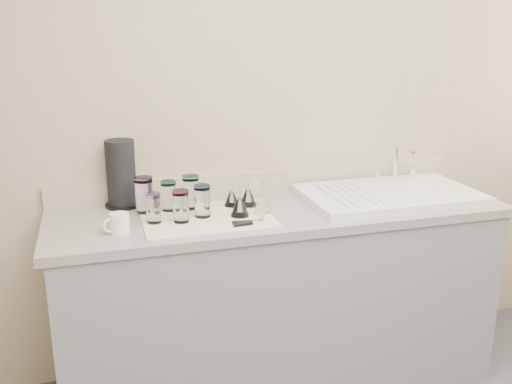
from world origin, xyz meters
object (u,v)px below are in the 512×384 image
object	(u,v)px
tumbler_blue	(181,206)
goblet_back_left	(232,197)
goblet_back_right	(248,195)
goblet_front_right	(261,202)
paper_towel_roll	(121,174)
sink_unit	(389,194)
tumbler_teal	(144,195)
tumbler_lavender	(202,201)
tumbler_purple	(191,192)
can_opener	(249,223)
white_mug	(119,223)
tumbler_magenta	(154,208)
goblet_front_left	(240,205)
tumbler_cyan	(169,196)

from	to	relation	value
tumbler_blue	goblet_back_left	world-z (taller)	tumbler_blue
goblet_back_right	goblet_front_right	distance (m)	0.12
goblet_front_right	paper_towel_roll	distance (m)	0.65
sink_unit	goblet_back_left	size ratio (longest dim) A/B	6.58
tumbler_teal	tumbler_lavender	world-z (taller)	tumbler_teal
sink_unit	goblet_back_right	xyz separation A→B (m)	(-0.69, 0.05, 0.04)
tumbler_purple	paper_towel_roll	size ratio (longest dim) A/B	0.49
goblet_back_right	goblet_front_right	world-z (taller)	goblet_back_right
goblet_front_right	tumbler_teal	bearing A→B (deg)	163.02
tumbler_teal	tumbler_purple	size ratio (longest dim) A/B	1.05
can_opener	white_mug	xyz separation A→B (m)	(-0.52, 0.07, 0.02)
tumbler_blue	paper_towel_roll	xyz separation A→B (m)	(-0.22, 0.31, 0.07)
tumbler_lavender	goblet_back_left	bearing A→B (deg)	36.30
tumbler_teal	tumbler_magenta	bearing A→B (deg)	-81.06
tumbler_magenta	white_mug	xyz separation A→B (m)	(-0.15, -0.06, -0.03)
tumbler_teal	tumbler_magenta	world-z (taller)	tumbler_teal
tumbler_lavender	goblet_front_left	size ratio (longest dim) A/B	0.96
goblet_back_left	white_mug	xyz separation A→B (m)	(-0.51, -0.20, -0.01)
can_opener	sink_unit	bearing A→B (deg)	14.80
tumbler_lavender	tumbler_teal	bearing A→B (deg)	150.50
tumbler_purple	goblet_back_right	xyz separation A→B (m)	(0.25, -0.03, -0.03)
tumbler_magenta	tumbler_lavender	size ratio (longest dim) A/B	0.90
tumbler_cyan	tumbler_blue	world-z (taller)	tumbler_blue
tumbler_lavender	goblet_front_right	distance (m)	0.26
sink_unit	white_mug	xyz separation A→B (m)	(-1.27, -0.13, 0.02)
tumbler_magenta	white_mug	distance (m)	0.16
sink_unit	tumbler_teal	xyz separation A→B (m)	(-1.15, 0.08, 0.07)
goblet_back_left	white_mug	size ratio (longest dim) A/B	1.05
sink_unit	tumbler_cyan	world-z (taller)	sink_unit
white_mug	goblet_back_left	bearing A→B (deg)	21.16
tumbler_lavender	paper_towel_roll	world-z (taller)	paper_towel_roll
tumbler_teal	goblet_back_left	bearing A→B (deg)	-2.31
sink_unit	goblet_back_right	size ratio (longest dim) A/B	5.84
tumbler_teal	tumbler_lavender	size ratio (longest dim) A/B	1.13
tumbler_teal	paper_towel_roll	size ratio (longest dim) A/B	0.52
goblet_back_left	goblet_front_right	distance (m)	0.17
sink_unit	tumbler_lavender	xyz separation A→B (m)	(-0.92, -0.05, 0.06)
tumbler_blue	paper_towel_roll	world-z (taller)	paper_towel_roll
goblet_back_left	goblet_front_left	world-z (taller)	goblet_front_left
sink_unit	tumbler_magenta	distance (m)	1.13
tumbler_cyan	goblet_front_left	xyz separation A→B (m)	(0.28, -0.16, -0.02)
tumbler_lavender	goblet_front_right	xyz separation A→B (m)	(0.26, -0.02, -0.02)
paper_towel_roll	tumbler_teal	bearing A→B (deg)	-59.02
tumbler_cyan	tumbler_lavender	size ratio (longest dim) A/B	0.96
tumbler_magenta	goblet_front_right	xyz separation A→B (m)	(0.47, -0.00, -0.02)
goblet_back_right	white_mug	size ratio (longest dim) A/B	1.18
tumbler_magenta	tumbler_lavender	xyz separation A→B (m)	(0.21, 0.02, 0.01)
tumbler_blue	tumbler_magenta	bearing A→B (deg)	168.19
paper_towel_roll	sink_unit	bearing A→B (deg)	-10.36
goblet_front_left	white_mug	world-z (taller)	goblet_front_left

